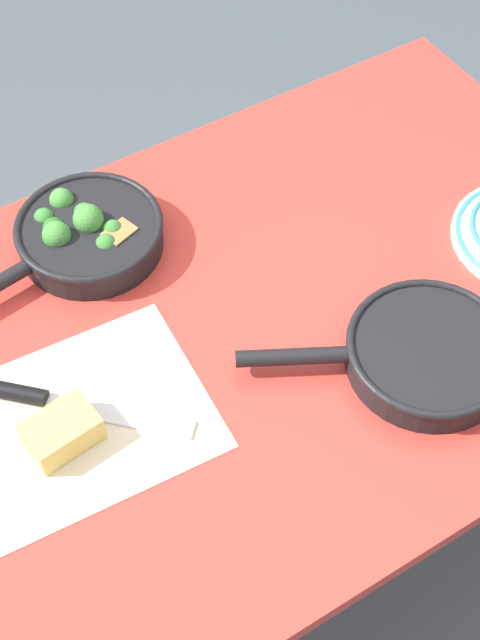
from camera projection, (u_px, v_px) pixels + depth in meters
The scene contains 7 objects.
ground_plane at pixel (240, 536), 1.91m from camera, with size 14.00×14.00×0.00m, color #424C51.
dining_table_red at pixel (240, 360), 1.37m from camera, with size 1.34×0.82×0.75m.
skillet_broccoli at pixel (86, 234), 1.38m from camera, with size 0.38×0.23×0.08m.
skillet_eggs at pixel (425, 354), 1.25m from camera, with size 0.36×0.26×0.05m.
parchment_sheet at pixel (69, 425), 1.21m from camera, with size 0.39×0.30×0.00m.
grater_knife at pixel (60, 402), 1.22m from camera, with size 0.23×0.22×0.02m.
cheese_block at pixel (62, 432), 1.17m from camera, with size 0.10×0.08×0.05m.
Camera 1 is at (0.40, 0.66, 1.81)m, focal length 50.00 mm.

